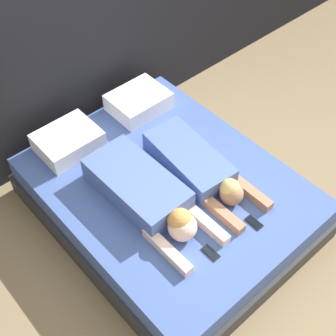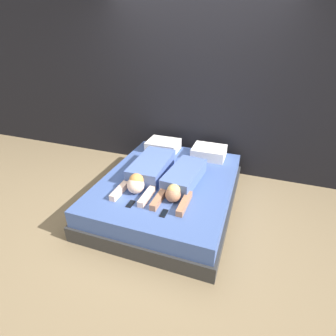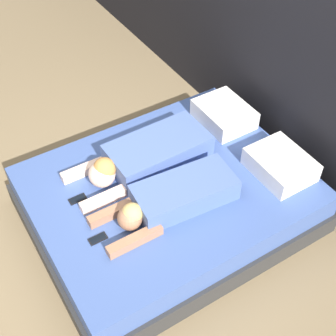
% 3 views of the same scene
% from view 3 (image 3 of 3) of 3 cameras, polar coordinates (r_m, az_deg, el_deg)
% --- Properties ---
extents(ground_plane, '(12.00, 12.00, 0.00)m').
position_cam_3_polar(ground_plane, '(3.78, 0.00, -5.78)').
color(ground_plane, '#7F6B4C').
extents(wall_back, '(12.00, 0.06, 2.60)m').
position_cam_3_polar(wall_back, '(3.55, 16.94, 15.87)').
color(wall_back, black).
rests_on(wall_back, ground_plane).
extents(bed, '(1.63, 2.04, 0.39)m').
position_cam_3_polar(bed, '(3.63, 0.00, -3.87)').
color(bed, '#2D2D2D').
rests_on(bed, ground_plane).
extents(pillow_head_left, '(0.47, 0.38, 0.15)m').
position_cam_3_polar(pillow_head_left, '(3.98, 6.85, 6.55)').
color(pillow_head_left, white).
rests_on(pillow_head_left, bed).
extents(pillow_head_right, '(0.47, 0.38, 0.15)m').
position_cam_3_polar(pillow_head_right, '(3.60, 13.55, 0.40)').
color(pillow_head_right, white).
rests_on(pillow_head_right, bed).
extents(person_left, '(0.41, 1.12, 0.23)m').
position_cam_3_polar(person_left, '(3.55, -2.67, 1.49)').
color(person_left, '#4C66A5').
rests_on(person_left, bed).
extents(person_right, '(0.40, 1.06, 0.20)m').
position_cam_3_polar(person_right, '(3.27, 0.57, -3.67)').
color(person_right, '#4C66A5').
rests_on(person_right, bed).
extents(cell_phone_left, '(0.06, 0.13, 0.01)m').
position_cam_3_polar(cell_phone_left, '(3.43, -10.97, -3.74)').
color(cell_phone_left, black).
rests_on(cell_phone_left, bed).
extents(cell_phone_right, '(0.06, 0.13, 0.01)m').
position_cam_3_polar(cell_phone_right, '(3.18, -8.55, -8.52)').
color(cell_phone_right, black).
rests_on(cell_phone_right, bed).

